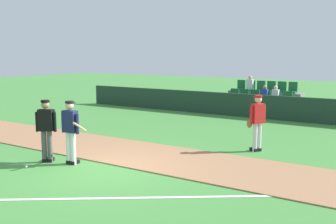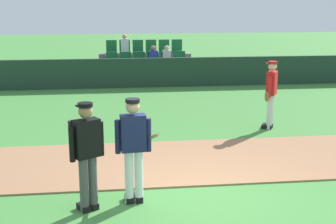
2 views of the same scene
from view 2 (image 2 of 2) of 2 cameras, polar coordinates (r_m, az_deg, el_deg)
name	(u,v)px [view 2 (image 2 of 2)]	position (r m, az deg, el deg)	size (l,w,h in m)	color
ground_plane	(199,197)	(8.16, 3.73, -10.25)	(80.00, 80.00, 0.00)	#42843A
infield_dirt_path	(182,161)	(9.83, 1.76, -5.93)	(28.00, 2.77, 0.03)	#9E704C
dugout_fence	(148,73)	(18.06, -2.38, 4.78)	(20.00, 0.16, 1.12)	#1E3828
stadium_bleachers	(146,69)	(19.50, -2.72, 5.23)	(3.90, 2.10, 1.90)	slate
batter_navy_jersey	(134,147)	(7.63, -4.18, -4.21)	(0.71, 0.76, 1.76)	white
umpire_home_plate	(86,150)	(7.43, -9.86, -4.61)	(0.54, 0.45, 1.76)	#4C4C4C
runner_red_jersey	(271,92)	(12.38, 12.36, 2.36)	(0.47, 0.59, 1.76)	silver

